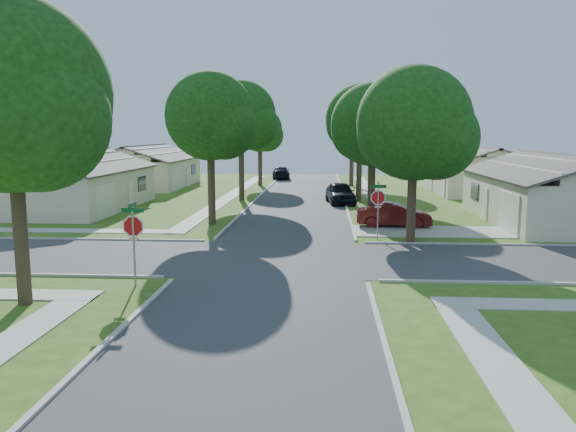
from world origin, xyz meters
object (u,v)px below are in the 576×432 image
at_px(house_nw_far, 147,172).
at_px(car_driveway, 394,215).
at_px(tree_e_mid, 361,122).
at_px(tree_ne_corner, 415,129).
at_px(stop_sign_ne, 378,200).
at_px(house_ne_near, 556,198).
at_px(stop_sign_sw, 133,230).
at_px(tree_e_far, 353,127).
at_px(tree_w_near, 211,120).
at_px(tree_w_mid, 242,119).
at_px(house_ne_far, 477,175).
at_px(tree_w_far, 260,132).
at_px(tree_sw_corner, 14,104).
at_px(house_nw_near, 72,188).
at_px(car_curb_east, 340,193).
at_px(tree_e_near, 374,128).
at_px(car_curb_west, 281,173).

bearing_deg(house_nw_far, car_driveway, -46.65).
height_order(tree_e_mid, tree_ne_corner, tree_e_mid).
distance_m(stop_sign_ne, house_ne_near, 12.94).
distance_m(stop_sign_sw, tree_e_far, 40.04).
xyz_separation_m(tree_w_near, tree_w_mid, (0.00, 12.00, 0.37)).
relative_size(tree_e_far, house_nw_far, 0.64).
relative_size(tree_e_mid, house_ne_far, 0.68).
relative_size(tree_w_mid, tree_w_far, 1.19).
height_order(tree_e_far, tree_w_near, tree_w_near).
xyz_separation_m(tree_e_far, tree_sw_corner, (-12.19, -41.00, 0.28)).
bearing_deg(tree_ne_corner, stop_sign_sw, -141.16).
xyz_separation_m(house_nw_far, car_driveway, (21.99, -23.30, -0.81)).
bearing_deg(tree_w_far, house_nw_near, -120.82).
relative_size(tree_e_mid, house_nw_near, 0.68).
xyz_separation_m(tree_w_mid, tree_sw_corner, (-2.80, -28.00, -0.23)).
height_order(tree_e_mid, car_driveway, tree_e_mid).
xyz_separation_m(tree_w_far, car_curb_east, (7.85, -14.51, -4.68)).
relative_size(tree_e_near, tree_ne_corner, 0.96).
bearing_deg(car_driveway, house_ne_far, -23.70).
bearing_deg(house_ne_far, tree_w_far, 166.36).
bearing_deg(house_ne_far, tree_sw_corner, -123.06).
distance_m(tree_w_mid, tree_w_far, 13.04).
distance_m(stop_sign_sw, tree_w_far, 38.86).
distance_m(tree_e_far, house_nw_near, 28.49).
height_order(tree_e_near, tree_w_mid, tree_w_mid).
distance_m(house_nw_far, car_curb_west, 16.51).
distance_m(tree_e_mid, tree_sw_corner, 30.54).
relative_size(tree_w_mid, tree_ne_corner, 1.10).
xyz_separation_m(tree_w_near, tree_w_far, (-0.01, 25.00, -0.61)).
bearing_deg(tree_sw_corner, house_nw_far, 102.38).
relative_size(stop_sign_sw, tree_e_far, 0.34).
height_order(house_nw_far, car_curb_west, house_nw_far).
height_order(stop_sign_ne, car_driveway, stop_sign_ne).
xyz_separation_m(house_nw_near, house_nw_far, (0.00, 17.00, 0.00)).
relative_size(car_driveway, car_curb_west, 0.86).
height_order(car_driveway, car_curb_west, car_curb_west).
distance_m(stop_sign_sw, tree_w_near, 14.30).
height_order(tree_e_near, car_driveway, tree_e_near).
bearing_deg(tree_w_mid, tree_e_near, -51.95).
relative_size(house_ne_far, house_nw_near, 1.00).
bearing_deg(car_driveway, stop_sign_sw, 143.90).
bearing_deg(stop_sign_sw, car_curb_west, 88.18).
bearing_deg(house_nw_far, tree_w_mid, -44.07).
xyz_separation_m(stop_sign_sw, house_ne_near, (20.69, 15.70, -0.51)).
distance_m(house_nw_near, car_driveway, 22.89).
height_order(tree_e_mid, house_nw_near, tree_e_mid).
bearing_deg(stop_sign_ne, tree_e_mid, 89.80).
relative_size(tree_w_far, tree_sw_corner, 0.84).
height_order(stop_sign_sw, house_nw_far, house_nw_far).
bearing_deg(tree_w_far, car_curb_west, 80.20).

